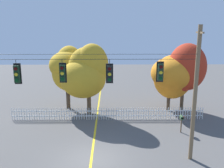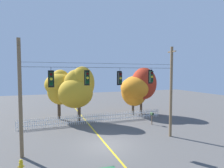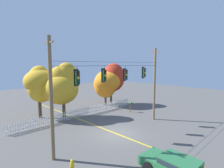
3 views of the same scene
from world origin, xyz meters
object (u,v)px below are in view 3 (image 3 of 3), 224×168
object	(u,v)px
traffic_signal_westbound_side	(126,75)
fire_hydrant	(72,166)
parked_car	(178,167)
traffic_signal_northbound_primary	(104,75)
autumn_maple_near_fence	(41,84)
traffic_signal_eastbound_side	(77,78)
autumn_oak_far_east	(107,83)
autumn_maple_mid	(62,85)
roadside_mailbox	(130,104)
traffic_signal_northbound_secondary	(144,73)
autumn_maple_far_west	(113,79)

from	to	relation	value
traffic_signal_westbound_side	fire_hydrant	distance (m)	9.24
parked_car	fire_hydrant	world-z (taller)	parked_car
traffic_signal_northbound_primary	autumn_maple_near_fence	bearing A→B (deg)	97.20
traffic_signal_westbound_side	fire_hydrant	xyz separation A→B (m)	(-7.34, -2.12, -5.18)
traffic_signal_eastbound_side	autumn_oak_far_east	size ratio (longest dim) A/B	0.27
autumn_maple_mid	roadside_mailbox	bearing A→B (deg)	-28.09
parked_car	fire_hydrant	bearing A→B (deg)	130.93
traffic_signal_northbound_secondary	autumn_maple_near_fence	world-z (taller)	traffic_signal_northbound_secondary
fire_hydrant	roadside_mailbox	xyz separation A→B (m)	(13.05, 6.15, 0.78)
roadside_mailbox	traffic_signal_eastbound_side	bearing A→B (deg)	-160.14
autumn_oak_far_east	fire_hydrant	size ratio (longest dim) A/B	7.04
fire_hydrant	roadside_mailbox	distance (m)	14.45
traffic_signal_northbound_secondary	traffic_signal_eastbound_side	bearing A→B (deg)	180.00
autumn_maple_mid	autumn_maple_far_west	distance (m)	9.47
parked_car	roadside_mailbox	distance (m)	14.11
traffic_signal_northbound_primary	autumn_maple_near_fence	xyz separation A→B (m)	(-1.28, 10.13, -1.39)
traffic_signal_westbound_side	traffic_signal_northbound_secondary	xyz separation A→B (m)	(3.00, 0.00, 0.09)
autumn_oak_far_east	fire_hydrant	distance (m)	18.08
parked_car	traffic_signal_northbound_primary	bearing A→B (deg)	86.16
autumn_maple_far_west	roadside_mailbox	distance (m)	6.07
traffic_signal_northbound_secondary	fire_hydrant	size ratio (longest dim) A/B	1.76
traffic_signal_eastbound_side	autumn_maple_mid	xyz separation A→B (m)	(3.28, 8.24, -1.51)
traffic_signal_eastbound_side	traffic_signal_westbound_side	bearing A→B (deg)	-0.01
autumn_oak_far_east	autumn_maple_mid	bearing A→B (deg)	-172.13
traffic_signal_northbound_secondary	parked_car	bearing A→B (deg)	-132.19
parked_car	roadside_mailbox	world-z (taller)	roadside_mailbox
traffic_signal_westbound_side	autumn_maple_far_west	size ratio (longest dim) A/B	0.22
traffic_signal_northbound_secondary	autumn_oak_far_east	bearing A→B (deg)	71.08
autumn_oak_far_east	autumn_maple_near_fence	bearing A→B (deg)	175.89
autumn_maple_near_fence	fire_hydrant	xyz separation A→B (m)	(-3.30, -12.26, -3.84)
traffic_signal_northbound_secondary	autumn_maple_mid	distance (m)	9.86
traffic_signal_northbound_primary	autumn_maple_far_west	xyz separation A→B (m)	(10.02, 9.09, -1.48)
traffic_signal_eastbound_side	roadside_mailbox	xyz separation A→B (m)	(11.15, 4.03, -4.40)
traffic_signal_eastbound_side	traffic_signal_westbound_side	world-z (taller)	same
parked_car	roadside_mailbox	size ratio (longest dim) A/B	3.15
traffic_signal_northbound_primary	traffic_signal_northbound_secondary	world-z (taller)	same
traffic_signal_northbound_primary	roadside_mailbox	world-z (taller)	traffic_signal_northbound_primary
autumn_maple_mid	autumn_maple_near_fence	bearing A→B (deg)	134.66
roadside_mailbox	traffic_signal_northbound_primary	bearing A→B (deg)	-154.56
traffic_signal_westbound_side	parked_car	distance (m)	9.07
traffic_signal_northbound_primary	autumn_maple_mid	distance (m)	8.40
traffic_signal_northbound_secondary	roadside_mailbox	world-z (taller)	traffic_signal_northbound_secondary
traffic_signal_eastbound_side	autumn_oak_far_east	distance (m)	15.11
autumn_oak_far_east	parked_car	distance (m)	19.05
traffic_signal_eastbound_side	fire_hydrant	size ratio (longest dim) A/B	1.90
autumn_maple_near_fence	parked_car	xyz separation A→B (m)	(0.82, -17.01, -3.63)
traffic_signal_northbound_primary	autumn_oak_far_east	world-z (taller)	traffic_signal_northbound_primary
traffic_signal_northbound_primary	traffic_signal_northbound_secondary	xyz separation A→B (m)	(5.77, 0.00, 0.04)
traffic_signal_northbound_primary	autumn_maple_near_fence	size ratio (longest dim) A/B	0.22
traffic_signal_northbound_primary	roadside_mailbox	xyz separation A→B (m)	(8.47, 4.03, -4.45)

